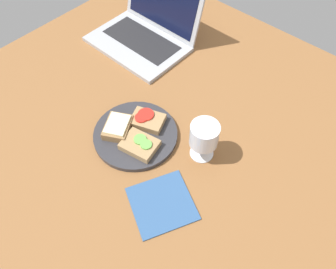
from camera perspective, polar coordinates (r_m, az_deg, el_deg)
name	(u,v)px	position (r cm, az deg, el deg)	size (l,w,h in cm)	color
wooden_table	(155,138)	(99.13, -2.31, -0.62)	(140.00, 140.00, 3.00)	brown
plate	(136,135)	(97.46, -5.67, -0.01)	(24.89, 24.89, 1.57)	#333338
sandwich_with_tomato	(147,120)	(98.03, -3.65, 2.57)	(11.50, 10.04, 2.66)	#A88456
sandwich_with_cheese	(118,127)	(96.93, -8.75, 1.32)	(10.69, 11.49, 3.17)	#937047
sandwich_with_cucumber	(140,145)	(92.88, -4.90, -1.78)	(11.15, 9.47, 2.58)	#A88456
wine_glass	(204,136)	(87.70, 6.30, -0.28)	(7.92, 7.92, 12.42)	white
laptop	(146,29)	(127.28, -3.79, 17.88)	(35.20, 29.28, 22.17)	#ADAFB5
napkin	(162,203)	(86.52, -1.06, -11.92)	(15.11, 15.51, 0.40)	#33598C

